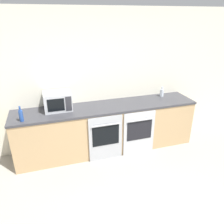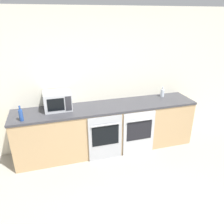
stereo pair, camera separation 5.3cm
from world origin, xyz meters
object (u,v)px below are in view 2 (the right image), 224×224
(oven_left, at_px, (105,138))
(oven_right, at_px, (139,133))
(bottle_clear, at_px, (162,93))
(microwave, at_px, (58,101))
(bottle_blue, at_px, (21,115))

(oven_left, height_order, oven_right, same)
(oven_left, distance_m, bottle_clear, 1.55)
(microwave, bearing_deg, bottle_clear, 1.94)
(oven_left, xyz_separation_m, bottle_clear, (1.35, 0.51, 0.55))
(oven_left, relative_size, oven_right, 1.00)
(oven_right, bearing_deg, oven_left, 180.00)
(oven_left, relative_size, bottle_clear, 4.22)
(oven_right, xyz_separation_m, bottle_clear, (0.71, 0.51, 0.55))
(bottle_blue, distance_m, bottle_clear, 2.71)
(bottle_clear, bearing_deg, oven_left, -159.23)
(bottle_blue, bearing_deg, microwave, 27.69)
(bottle_blue, bearing_deg, oven_left, -5.67)
(oven_right, relative_size, microwave, 1.84)
(microwave, bearing_deg, bottle_blue, -152.31)
(oven_right, xyz_separation_m, bottle_blue, (-1.98, 0.13, 0.57))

